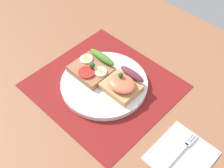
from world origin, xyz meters
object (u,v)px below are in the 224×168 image
(plate, at_px, (104,84))
(fork, at_px, (180,152))
(napkin, at_px, (182,155))
(sandwich_salmon, at_px, (123,84))
(sandwich_egg_tomato, at_px, (92,68))

(plate, height_order, fork, plate)
(plate, xyz_separation_m, napkin, (0.28, -0.03, -0.01))
(sandwich_salmon, bearing_deg, fork, -10.84)
(plate, xyz_separation_m, sandwich_salmon, (0.05, 0.02, 0.03))
(sandwich_salmon, xyz_separation_m, napkin, (0.23, -0.04, -0.03))
(plate, relative_size, sandwich_egg_tomato, 2.26)
(sandwich_salmon, distance_m, napkin, 0.23)
(sandwich_egg_tomato, distance_m, napkin, 0.33)
(sandwich_egg_tomato, height_order, napkin, sandwich_egg_tomato)
(sandwich_egg_tomato, xyz_separation_m, napkin, (0.33, -0.03, -0.03))
(napkin, bearing_deg, fork, 163.07)
(plate, relative_size, napkin, 1.71)
(plate, bearing_deg, sandwich_salmon, 17.27)
(sandwich_egg_tomato, bearing_deg, sandwich_salmon, 7.31)
(sandwich_salmon, height_order, fork, sandwich_salmon)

